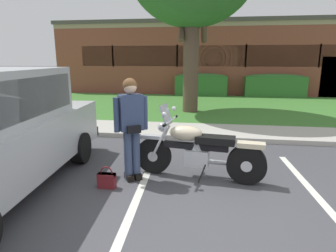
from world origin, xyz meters
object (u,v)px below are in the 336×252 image
Objects in this scene: rider_person at (131,122)px; brick_building at (238,58)px; handbag at (107,179)px; hedge_left at (201,84)px; motorcycle at (203,151)px; hedge_center_left at (275,85)px.

brick_building is at bearing 80.03° from rider_person.
rider_person is 0.08× the size of brick_building.
handbag is 0.13× the size of hedge_left.
hedge_left reaches higher than handbag.
handbag is 0.02× the size of brick_building.
motorcycle is 11.12m from hedge_left.
hedge_center_left is (3.81, 0.00, 0.00)m from hedge_left.
brick_building reaches higher than hedge_center_left.
rider_person is (-1.18, -0.21, 0.50)m from motorcycle.
brick_building is (1.81, 16.81, 1.56)m from motorcycle.
motorcycle is at bearing -106.66° from hedge_center_left.
hedge_center_left is 0.14× the size of brick_building.
motorcycle is 6.22× the size of handbag.
motorcycle reaches higher than handbag.
hedge_center_left is at bearing 68.32° from rider_person.
motorcycle is 1.31× the size of rider_person.
brick_building reaches higher than motorcycle.
rider_person is 17.31m from brick_building.
motorcycle is at bearing -96.16° from brick_building.
handbag is (-0.31, -0.41, -0.85)m from rider_person.
hedge_left is at bearing 180.00° from hedge_center_left.
hedge_left is 6.30m from brick_building.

